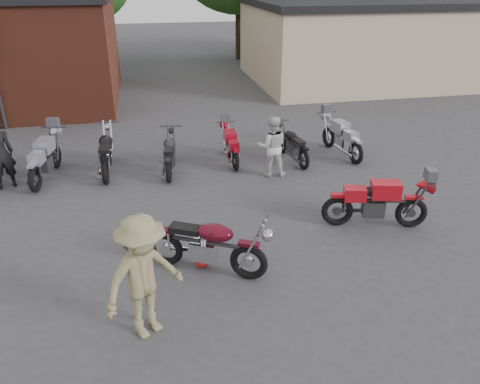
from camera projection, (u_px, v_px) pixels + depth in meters
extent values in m
plane|color=#38383B|center=(265.00, 267.00, 8.70)|extent=(90.00, 90.00, 0.00)
cube|color=tan|center=(358.00, 43.00, 22.76)|extent=(10.00, 8.00, 3.50)
ellipsoid|color=red|center=(202.00, 261.00, 8.67)|extent=(0.32, 0.32, 0.24)
imported|color=silver|center=(272.00, 146.00, 12.26)|extent=(0.89, 0.75, 1.62)
imported|color=#887F54|center=(144.00, 278.00, 6.73)|extent=(1.48, 1.31, 1.99)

